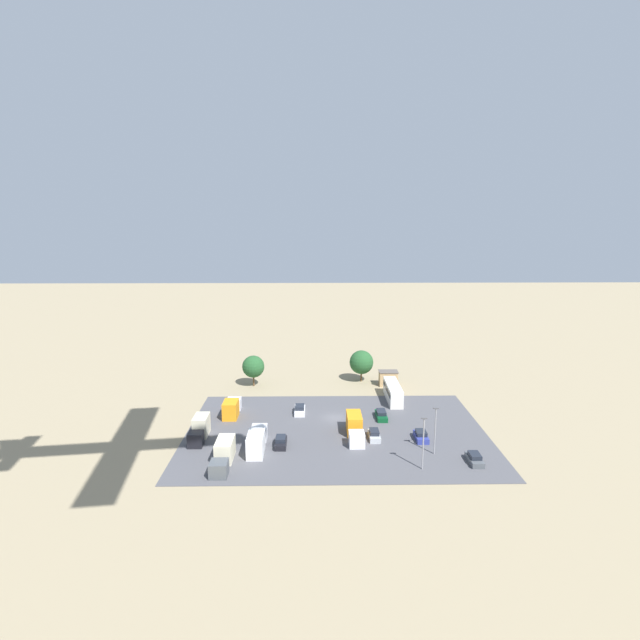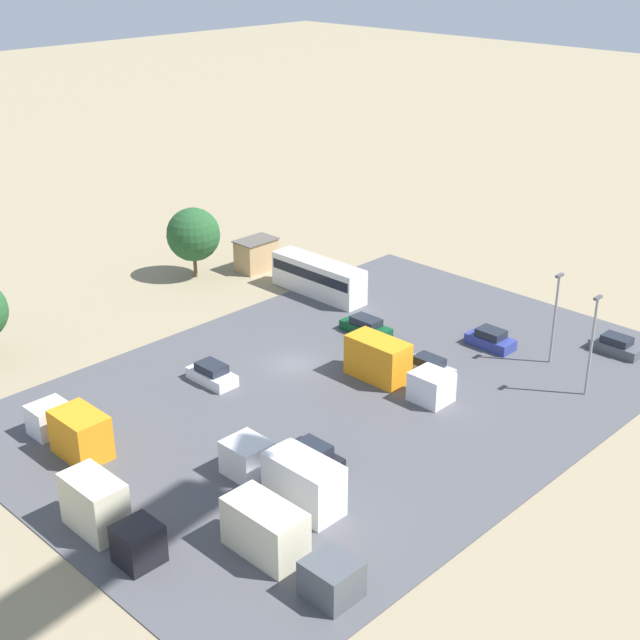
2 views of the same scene
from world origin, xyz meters
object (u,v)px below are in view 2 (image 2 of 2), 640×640
(parked_car_5, at_px, (616,346))
(parked_truck_2, at_px, (392,366))
(parked_car_0, at_px, (366,327))
(parked_car_1, at_px, (491,340))
(parked_truck_4, at_px, (107,515))
(parked_truck_0, at_px, (283,543))
(parked_truck_3, at_px, (72,430))
(bus, at_px, (319,276))
(shed_building, at_px, (256,254))
(parked_truck_1, at_px, (287,476))
(parked_car_3, at_px, (313,456))
(parked_car_4, at_px, (429,368))
(parked_car_2, at_px, (212,374))

(parked_car_5, xyz_separation_m, parked_truck_2, (17.23, -9.70, 0.88))
(parked_car_0, height_order, parked_truck_2, parked_truck_2)
(parked_car_0, relative_size, parked_truck_2, 0.51)
(parked_car_0, distance_m, parked_car_1, 10.67)
(parked_truck_4, bearing_deg, parked_truck_0, 121.55)
(parked_truck_3, bearing_deg, bus, 13.37)
(shed_building, xyz_separation_m, parked_truck_1, (25.50, 31.29, -0.02))
(shed_building, xyz_separation_m, parked_car_3, (21.81, 29.90, -0.90))
(parked_car_0, height_order, parked_car_5, parked_car_0)
(parked_truck_0, distance_m, parked_truck_2, 22.51)
(shed_building, relative_size, parked_car_5, 1.01)
(parked_car_4, relative_size, parked_truck_0, 0.46)
(parked_car_1, bearing_deg, parked_truck_3, 161.53)
(parked_car_3, bearing_deg, parked_truck_3, -52.61)
(parked_truck_1, height_order, parked_truck_3, parked_truck_1)
(shed_building, bearing_deg, parked_car_5, 102.03)
(parked_truck_3, bearing_deg, parked_truck_4, -110.62)
(parked_car_2, bearing_deg, parked_car_5, -36.62)
(parked_car_0, height_order, parked_car_1, parked_car_1)
(parked_car_5, bearing_deg, parked_truck_3, -25.89)
(shed_building, bearing_deg, parked_car_0, 77.81)
(parked_car_1, bearing_deg, parked_car_5, -51.87)
(parked_car_1, bearing_deg, parked_truck_0, -166.08)
(shed_building, xyz_separation_m, parked_truck_0, (30.01, 35.69, -0.14))
(parked_car_2, relative_size, parked_truck_4, 0.56)
(parked_car_4, xyz_separation_m, parked_truck_3, (25.37, -10.57, 0.78))
(shed_building, height_order, parked_truck_2, parked_truck_2)
(parked_car_1, relative_size, parked_truck_0, 0.45)
(parked_car_2, relative_size, parked_truck_0, 0.46)
(parked_car_4, xyz_separation_m, parked_truck_4, (29.09, -0.66, 0.91))
(parked_car_4, bearing_deg, bus, -108.31)
(parked_car_1, bearing_deg, parked_car_0, 120.18)
(parked_truck_0, bearing_deg, parked_car_2, -119.19)
(parked_truck_0, distance_m, parked_truck_1, 6.30)
(parked_car_0, height_order, parked_truck_4, parked_truck_4)
(bus, relative_size, parked_truck_3, 1.43)
(parked_truck_4, bearing_deg, parked_truck_1, 155.65)
(shed_building, xyz_separation_m, parked_car_1, (-1.33, 27.92, -0.90))
(parked_car_0, bearing_deg, parked_truck_0, -146.81)
(shed_building, bearing_deg, parked_car_2, 40.20)
(parked_car_1, distance_m, parked_car_4, 7.74)
(parked_truck_2, xyz_separation_m, parked_truck_3, (22.21, -9.44, -0.07))
(parked_truck_1, bearing_deg, parked_car_0, 30.41)
(parked_car_3, bearing_deg, parked_truck_4, -12.88)
(parked_car_2, xyz_separation_m, parked_car_3, (2.72, 13.77, 0.00))
(parked_car_1, bearing_deg, parked_car_4, 176.37)
(bus, bearing_deg, parked_truck_2, 61.64)
(shed_building, xyz_separation_m, bus, (0.44, 9.42, 0.26))
(parked_truck_0, height_order, parked_truck_2, parked_truck_2)
(parked_truck_2, relative_size, parked_truck_3, 1.27)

